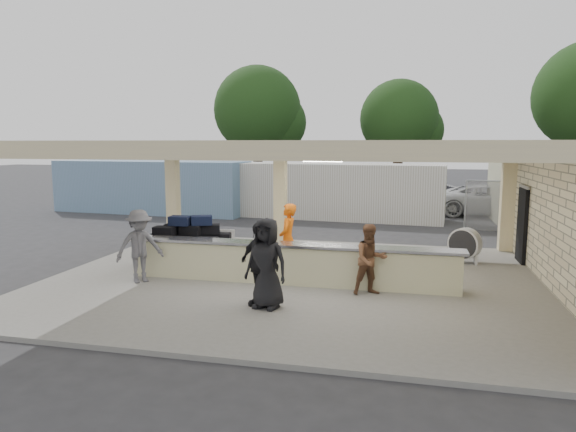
% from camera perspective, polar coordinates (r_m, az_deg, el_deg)
% --- Properties ---
extents(ground, '(120.00, 120.00, 0.00)m').
position_cam_1_polar(ground, '(13.03, 0.53, -7.29)').
color(ground, '#2B2A2D').
rests_on(ground, ground).
extents(pavilion, '(12.01, 10.00, 3.55)m').
position_cam_1_polar(pavilion, '(13.34, 2.05, -1.01)').
color(pavilion, slate).
rests_on(pavilion, ground).
extents(baggage_counter, '(8.20, 0.58, 0.98)m').
position_cam_1_polar(baggage_counter, '(12.41, 0.03, -5.28)').
color(baggage_counter, beige).
rests_on(baggage_counter, pavilion).
extents(luggage_cart, '(2.64, 1.93, 1.40)m').
position_cam_1_polar(luggage_cart, '(14.27, -11.20, -2.58)').
color(luggage_cart, silver).
rests_on(luggage_cart, pavilion).
extents(drum_fan, '(0.93, 0.72, 1.00)m').
position_cam_1_polar(drum_fan, '(15.29, 19.04, -2.99)').
color(drum_fan, silver).
rests_on(drum_fan, pavilion).
extents(baggage_handler, '(0.39, 0.68, 1.84)m').
position_cam_1_polar(baggage_handler, '(13.13, -0.02, -2.61)').
color(baggage_handler, '#DD590B').
rests_on(baggage_handler, pavilion).
extents(passenger_a, '(0.84, 0.64, 1.59)m').
position_cam_1_polar(passenger_a, '(11.57, 9.15, -4.81)').
color(passenger_a, brown).
rests_on(passenger_a, pavilion).
extents(passenger_b, '(1.09, 0.84, 1.77)m').
position_cam_1_polar(passenger_b, '(10.64, -3.20, -5.37)').
color(passenger_b, black).
rests_on(passenger_b, pavilion).
extents(passenger_c, '(1.09, 1.11, 1.78)m').
position_cam_1_polar(passenger_c, '(12.93, -16.17, -3.24)').
color(passenger_c, '#56555B').
rests_on(passenger_c, pavilion).
extents(passenger_d, '(0.97, 0.55, 1.86)m').
position_cam_1_polar(passenger_d, '(10.51, -2.39, -5.25)').
color(passenger_d, black).
rests_on(passenger_d, pavilion).
extents(car_white_a, '(5.29, 2.70, 1.48)m').
position_cam_1_polar(car_white_a, '(26.43, 21.60, 1.62)').
color(car_white_a, silver).
rests_on(car_white_a, ground).
extents(car_dark, '(3.95, 1.48, 1.31)m').
position_cam_1_polar(car_dark, '(28.08, 17.36, 2.00)').
color(car_dark, black).
rests_on(car_dark, ground).
extents(container_white, '(11.80, 3.33, 2.52)m').
position_cam_1_polar(container_white, '(24.08, 3.11, 2.86)').
color(container_white, silver).
rests_on(container_white, ground).
extents(container_blue, '(10.07, 3.10, 2.58)m').
position_cam_1_polar(container_blue, '(26.67, -14.99, 3.16)').
color(container_blue, '#6B84AC').
rests_on(container_blue, ground).
extents(tree_left, '(6.60, 6.30, 9.00)m').
position_cam_1_polar(tree_left, '(37.94, -2.87, 11.31)').
color(tree_left, '#382619').
rests_on(tree_left, ground).
extents(tree_mid, '(6.00, 5.60, 8.00)m').
position_cam_1_polar(tree_mid, '(38.45, 12.71, 10.15)').
color(tree_mid, '#382619').
rests_on(tree_mid, ground).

